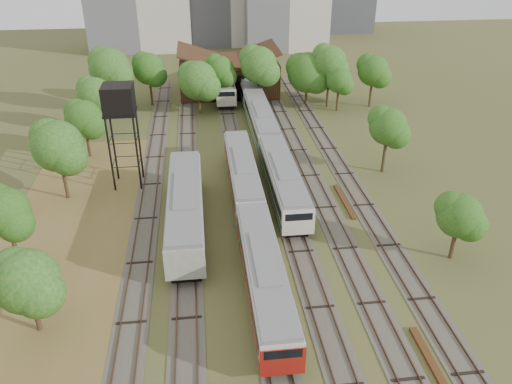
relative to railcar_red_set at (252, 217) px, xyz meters
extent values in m
plane|color=#475123|center=(2.00, -13.80, -1.87)|extent=(240.00, 240.00, 0.00)
cube|color=brown|center=(-16.00, -5.80, -1.85)|extent=(14.00, 60.00, 0.04)
cube|color=#4C473D|center=(-10.00, 11.20, -1.84)|extent=(2.60, 80.00, 0.06)
cube|color=#472D1E|center=(-10.72, 11.20, -1.75)|extent=(0.08, 80.00, 0.14)
cube|color=#472D1E|center=(-9.28, 11.20, -1.75)|extent=(0.08, 80.00, 0.14)
cube|color=#4C473D|center=(-6.00, 11.20, -1.84)|extent=(2.60, 80.00, 0.06)
cube|color=#472D1E|center=(-6.72, 11.20, -1.75)|extent=(0.08, 80.00, 0.14)
cube|color=#472D1E|center=(-5.28, 11.20, -1.75)|extent=(0.08, 80.00, 0.14)
cube|color=#4C473D|center=(0.00, 11.20, -1.84)|extent=(2.60, 80.00, 0.06)
cube|color=#472D1E|center=(-0.72, 11.20, -1.75)|extent=(0.08, 80.00, 0.14)
cube|color=#472D1E|center=(0.72, 11.20, -1.75)|extent=(0.08, 80.00, 0.14)
cube|color=#4C473D|center=(4.00, 11.20, -1.84)|extent=(2.60, 80.00, 0.06)
cube|color=#472D1E|center=(3.28, 11.20, -1.75)|extent=(0.08, 80.00, 0.14)
cube|color=#472D1E|center=(4.72, 11.20, -1.75)|extent=(0.08, 80.00, 0.14)
cube|color=#4C473D|center=(8.00, 11.20, -1.84)|extent=(2.60, 80.00, 0.06)
cube|color=#472D1E|center=(7.28, 11.20, -1.75)|extent=(0.08, 80.00, 0.14)
cube|color=#472D1E|center=(8.72, 11.20, -1.75)|extent=(0.08, 80.00, 0.14)
cube|color=#4C473D|center=(12.00, 11.20, -1.84)|extent=(2.60, 80.00, 0.06)
cube|color=#472D1E|center=(11.28, 11.20, -1.75)|extent=(0.08, 80.00, 0.14)
cube|color=#472D1E|center=(12.72, 11.20, -1.75)|extent=(0.08, 80.00, 0.14)
cube|color=black|center=(0.00, -8.69, -1.48)|extent=(2.13, 15.64, 0.77)
cube|color=beige|center=(0.00, -8.69, 0.11)|extent=(2.80, 17.00, 2.42)
cube|color=black|center=(0.00, -8.69, 0.40)|extent=(2.86, 15.64, 0.82)
cube|color=slate|center=(0.00, -8.69, 1.49)|extent=(2.58, 16.66, 0.35)
cube|color=maroon|center=(0.00, -8.69, -0.57)|extent=(2.86, 16.66, 0.43)
cube|color=maroon|center=(0.00, -17.14, -0.01)|extent=(2.84, 0.25, 2.17)
cube|color=black|center=(0.00, 8.81, -1.48)|extent=(2.13, 15.64, 0.77)
cube|color=beige|center=(0.00, 8.81, 0.11)|extent=(2.80, 17.00, 2.42)
cube|color=black|center=(0.00, 8.81, 0.40)|extent=(2.86, 15.64, 0.82)
cube|color=slate|center=(0.00, 8.81, 1.49)|extent=(2.58, 16.66, 0.35)
cube|color=maroon|center=(0.00, 8.81, -0.57)|extent=(2.86, 16.66, 0.43)
cube|color=black|center=(4.00, 6.70, -1.47)|extent=(2.21, 15.64, 0.80)
cube|color=beige|center=(4.00, 6.70, 0.19)|extent=(2.91, 17.00, 2.51)
cube|color=black|center=(4.00, 6.70, 0.49)|extent=(2.97, 15.64, 0.85)
cube|color=slate|center=(4.00, 6.70, 1.63)|extent=(2.68, 16.66, 0.36)
cube|color=#165B25|center=(4.00, 6.70, -0.51)|extent=(2.97, 16.66, 0.45)
cube|color=beige|center=(4.00, -1.75, 0.06)|extent=(2.95, 0.25, 2.26)
cube|color=black|center=(4.00, 24.20, -1.47)|extent=(2.21, 15.64, 0.80)
cube|color=beige|center=(4.00, 24.20, 0.19)|extent=(2.91, 17.00, 2.51)
cube|color=black|center=(4.00, 24.20, 0.49)|extent=(2.97, 15.64, 0.85)
cube|color=slate|center=(4.00, 24.20, 1.63)|extent=(2.68, 16.66, 0.36)
cube|color=#165B25|center=(4.00, 24.20, -0.51)|extent=(2.97, 16.66, 0.45)
cube|color=black|center=(4.00, 41.70, -1.47)|extent=(2.21, 15.64, 0.80)
cube|color=beige|center=(4.00, 41.70, 0.19)|extent=(2.91, 17.00, 2.51)
cube|color=black|center=(4.00, 41.70, 0.49)|extent=(2.97, 15.64, 0.85)
cube|color=slate|center=(4.00, 41.70, 1.63)|extent=(2.68, 16.66, 0.36)
cube|color=#165B25|center=(4.00, 41.70, -0.51)|extent=(2.97, 16.66, 0.45)
cube|color=black|center=(0.00, 42.20, -1.46)|extent=(2.28, 14.72, 0.83)
cube|color=beige|center=(0.00, 42.20, 0.25)|extent=(3.00, 16.00, 2.59)
cube|color=black|center=(0.00, 42.20, 0.56)|extent=(3.06, 14.72, 0.88)
cube|color=slate|center=(0.00, 42.20, 1.73)|extent=(2.76, 15.68, 0.37)
cube|color=#165B25|center=(0.00, 42.20, -0.47)|extent=(3.06, 15.68, 0.47)
cube|color=beige|center=(0.00, 34.25, 0.12)|extent=(3.04, 0.25, 2.33)
cube|color=black|center=(-6.00, 1.79, -1.43)|extent=(2.43, 16.56, 0.88)
cube|color=gray|center=(-6.00, 1.79, 0.39)|extent=(3.20, 18.00, 2.76)
cube|color=black|center=(-6.00, 1.79, 0.72)|extent=(3.26, 16.56, 0.94)
cube|color=slate|center=(-6.00, 1.79, 1.97)|extent=(2.94, 17.64, 0.40)
cylinder|color=black|center=(-13.70, 10.29, 2.23)|extent=(0.21, 0.21, 8.21)
cylinder|color=black|center=(-10.93, 10.29, 2.23)|extent=(0.21, 0.21, 8.21)
cylinder|color=black|center=(-13.70, 13.06, 2.23)|extent=(0.21, 0.21, 8.21)
cylinder|color=black|center=(-10.93, 13.06, 2.23)|extent=(0.21, 0.21, 8.21)
cube|color=black|center=(-12.32, 11.67, 6.43)|extent=(3.23, 3.23, 0.20)
cube|color=black|center=(-12.32, 11.67, 7.92)|extent=(3.08, 3.08, 2.77)
cube|color=#563318|center=(10.00, -17.59, -1.74)|extent=(0.52, 7.86, 0.26)
cube|color=#563318|center=(10.20, 4.84, -1.76)|extent=(0.44, 7.09, 0.23)
cube|color=#392114|center=(1.00, 44.20, 0.88)|extent=(16.00, 11.00, 5.50)
cube|color=#392114|center=(-3.00, 44.20, 4.23)|extent=(8.45, 11.55, 2.96)
cube|color=#392114|center=(5.00, 44.20, 4.23)|extent=(8.45, 11.55, 2.96)
cube|color=black|center=(1.00, 38.75, 0.33)|extent=(6.40, 0.15, 4.12)
cylinder|color=#382616|center=(-16.39, -10.49, -0.15)|extent=(0.36, 0.36, 3.43)
sphere|color=#185115|center=(-16.39, -10.49, 2.50)|extent=(4.47, 4.47, 4.47)
cylinder|color=#382616|center=(-19.63, -3.39, 0.42)|extent=(0.36, 0.36, 4.57)
sphere|color=#185115|center=(-19.63, -3.39, 3.95)|extent=(3.86, 3.86, 3.86)
cylinder|color=#382616|center=(-18.45, 9.18, 0.44)|extent=(0.36, 0.36, 4.63)
sphere|color=#185115|center=(-18.45, 9.18, 4.02)|extent=(5.19, 5.19, 5.19)
cylinder|color=#382616|center=(-17.94, 19.73, 0.07)|extent=(0.36, 0.36, 3.87)
sphere|color=#185115|center=(-17.94, 19.73, 3.06)|extent=(4.41, 4.41, 4.41)
cylinder|color=#382616|center=(-17.91, 28.04, 0.19)|extent=(0.36, 0.36, 4.11)
sphere|color=#185115|center=(-17.91, 28.04, 3.36)|extent=(4.69, 4.69, 4.69)
cylinder|color=#382616|center=(-16.82, 35.76, 0.78)|extent=(0.36, 0.36, 5.29)
sphere|color=#185115|center=(-16.82, 35.76, 4.87)|extent=(5.97, 5.97, 5.97)
cylinder|color=#382616|center=(-11.53, 38.74, 0.39)|extent=(0.36, 0.36, 4.52)
sphere|color=#185115|center=(-11.53, 38.74, 3.88)|extent=(4.82, 4.82, 4.82)
cylinder|color=#382616|center=(-4.12, 33.92, 0.11)|extent=(0.36, 0.36, 3.96)
sphere|color=#185115|center=(-4.12, 33.92, 3.17)|extent=(5.72, 5.72, 5.72)
cylinder|color=#382616|center=(-0.72, 35.63, 0.50)|extent=(0.36, 0.36, 4.73)
sphere|color=#185115|center=(-0.72, 35.63, 4.16)|extent=(4.21, 4.21, 4.21)
cylinder|color=#382616|center=(4.96, 34.66, 0.83)|extent=(0.36, 0.36, 5.39)
sphere|color=#185115|center=(4.96, 34.66, 4.99)|extent=(5.45, 5.45, 5.45)
cylinder|color=#382616|center=(12.66, 35.99, 0.15)|extent=(0.36, 0.36, 4.04)
sphere|color=#185115|center=(12.66, 35.99, 3.27)|extent=(6.14, 6.14, 6.14)
cylinder|color=#382616|center=(15.75, 34.67, 0.86)|extent=(0.36, 0.36, 5.46)
sphere|color=#185115|center=(15.75, 34.67, 5.07)|extent=(4.99, 4.99, 4.99)
cylinder|color=#382616|center=(22.42, 34.00, 0.36)|extent=(0.36, 0.36, 4.47)
sphere|color=#185115|center=(22.42, 34.00, 3.81)|extent=(4.67, 4.67, 4.67)
cylinder|color=#382616|center=(16.67, -5.72, -0.20)|extent=(0.36, 0.36, 3.34)
sphere|color=#185115|center=(16.67, -5.72, 2.38)|extent=(3.78, 3.78, 3.78)
cylinder|color=#382616|center=(16.55, 11.34, 0.32)|extent=(0.36, 0.36, 4.38)
sphere|color=#185115|center=(16.55, 11.34, 3.71)|extent=(4.21, 4.21, 4.21)
cylinder|color=#382616|center=(16.80, 32.61, 0.01)|extent=(0.36, 0.36, 3.76)
sphere|color=#185115|center=(16.80, 32.61, 2.91)|extent=(3.85, 3.85, 3.85)
camera|label=1|loc=(-4.23, -38.70, 23.78)|focal=35.00mm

